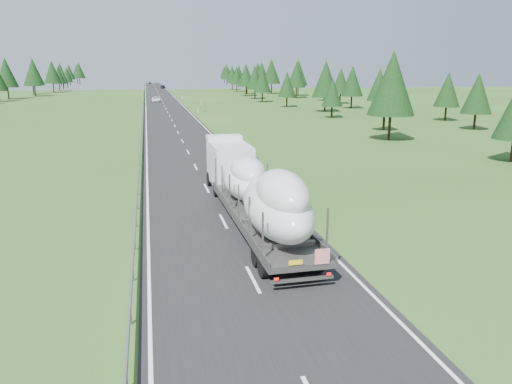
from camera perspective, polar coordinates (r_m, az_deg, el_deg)
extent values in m
plane|color=#294C19|center=(31.21, -3.75, -3.38)|extent=(400.00, 400.00, 0.00)
cube|color=black|center=(129.89, -10.42, 9.67)|extent=(10.00, 400.00, 0.02)
cube|color=slate|center=(129.78, -12.80, 9.81)|extent=(0.08, 400.00, 0.32)
cylinder|color=slate|center=(30.85, -13.56, -3.39)|extent=(0.10, 0.10, 0.60)
cube|color=silver|center=(61.09, -1.91, 5.70)|extent=(0.12, 0.07, 1.00)
cube|color=black|center=(61.05, -1.91, 6.00)|extent=(0.13, 0.08, 0.12)
cube|color=silver|center=(110.37, -6.63, 9.33)|extent=(0.12, 0.07, 1.00)
cube|color=black|center=(110.34, -6.64, 9.50)|extent=(0.13, 0.08, 0.12)
cube|color=silver|center=(160.09, -8.46, 10.70)|extent=(0.12, 0.07, 1.00)
cube|color=black|center=(160.07, -8.46, 10.81)|extent=(0.13, 0.08, 0.12)
cube|color=silver|center=(209.95, -9.42, 11.41)|extent=(0.12, 0.07, 1.00)
cube|color=black|center=(209.93, -9.43, 11.50)|extent=(0.13, 0.08, 0.12)
cube|color=silver|center=(259.86, -10.02, 11.85)|extent=(0.12, 0.07, 1.00)
cube|color=black|center=(259.85, -10.02, 11.92)|extent=(0.13, 0.08, 0.12)
cube|color=silver|center=(309.80, -10.43, 12.15)|extent=(0.12, 0.07, 1.00)
cube|color=black|center=(309.79, -10.43, 12.21)|extent=(0.13, 0.08, 0.12)
cube|color=silver|center=(359.75, -10.72, 12.36)|extent=(0.12, 0.07, 1.00)
cube|color=black|center=(359.75, -10.72, 12.41)|extent=(0.13, 0.08, 0.12)
cylinder|color=slate|center=(110.40, -6.27, 9.60)|extent=(0.08, 0.08, 2.00)
cube|color=silver|center=(110.33, -6.29, 10.12)|extent=(0.05, 0.90, 1.20)
cylinder|color=black|center=(84.69, 23.72, 7.52)|extent=(0.36, 0.36, 2.94)
cone|color=black|center=(84.41, 24.00, 10.27)|extent=(4.58, 4.58, 6.13)
cylinder|color=black|center=(97.47, 20.85, 8.49)|extent=(0.36, 0.36, 2.95)
cone|color=black|center=(97.23, 21.06, 10.88)|extent=(4.59, 4.59, 6.14)
cylinder|color=black|center=(108.63, 13.78, 9.53)|extent=(0.36, 0.36, 3.16)
cone|color=black|center=(108.41, 13.92, 11.84)|extent=(4.92, 4.92, 6.58)
cylinder|color=black|center=(121.58, 10.85, 10.16)|extent=(0.36, 0.36, 3.36)
cone|color=black|center=(121.38, 10.95, 12.36)|extent=(5.23, 5.23, 7.00)
cylinder|color=black|center=(137.26, 9.59, 10.59)|extent=(0.36, 0.36, 3.19)
cone|color=black|center=(137.09, 9.67, 12.43)|extent=(4.96, 4.96, 6.64)
cylinder|color=black|center=(149.62, 7.80, 10.99)|extent=(0.36, 0.36, 3.57)
cone|color=black|center=(149.46, 7.86, 12.89)|extent=(5.55, 5.55, 7.43)
cylinder|color=black|center=(162.57, 4.62, 11.35)|extent=(0.36, 0.36, 3.86)
cone|color=black|center=(162.41, 4.66, 13.24)|extent=(6.00, 6.00, 8.04)
cylinder|color=black|center=(175.32, 4.83, 11.58)|extent=(0.36, 0.36, 4.13)
cone|color=black|center=(175.18, 4.87, 13.46)|extent=(6.42, 6.42, 8.60)
cylinder|color=black|center=(188.17, 1.77, 11.81)|extent=(0.36, 0.36, 4.30)
cone|color=black|center=(188.04, 1.78, 13.63)|extent=(6.69, 6.69, 8.96)
cylinder|color=black|center=(201.14, 0.79, 11.86)|extent=(0.36, 0.36, 3.60)
cone|color=black|center=(201.01, 0.79, 13.28)|extent=(5.60, 5.60, 7.50)
cylinder|color=black|center=(214.68, 0.62, 12.04)|extent=(0.36, 0.36, 3.96)
cone|color=black|center=(214.56, 0.62, 13.51)|extent=(6.16, 6.16, 8.25)
cylinder|color=black|center=(228.75, 0.14, 12.14)|extent=(0.36, 0.36, 3.75)
cone|color=black|center=(228.64, 0.14, 13.44)|extent=(5.83, 5.83, 7.81)
cylinder|color=black|center=(244.70, 0.22, 12.29)|extent=(0.36, 0.36, 3.99)
cone|color=black|center=(244.60, 0.22, 13.59)|extent=(6.21, 6.21, 8.31)
cylinder|color=black|center=(256.87, -1.97, 12.32)|extent=(0.36, 0.36, 3.66)
cone|color=black|center=(256.77, -1.98, 13.46)|extent=(5.69, 5.69, 7.62)
cylinder|color=black|center=(267.42, -2.74, 12.33)|extent=(0.36, 0.36, 3.20)
cone|color=black|center=(267.33, -2.75, 13.29)|extent=(4.98, 4.98, 6.67)
cylinder|color=black|center=(282.33, -3.36, 12.48)|extent=(0.36, 0.36, 3.90)
cone|color=black|center=(282.24, -3.37, 13.58)|extent=(6.06, 6.06, 8.12)
cylinder|color=black|center=(296.54, -2.35, 12.47)|extent=(0.36, 0.36, 2.91)
cone|color=black|center=(296.46, -2.36, 13.25)|extent=(4.53, 4.53, 6.06)
cylinder|color=black|center=(308.68, -3.14, 12.54)|extent=(0.36, 0.36, 3.13)
cone|color=black|center=(308.60, -3.16, 13.35)|extent=(4.87, 4.87, 6.52)
cylinder|color=black|center=(322.87, -3.64, 12.64)|extent=(0.36, 0.36, 3.65)
cone|color=black|center=(322.79, -3.66, 13.54)|extent=(5.67, 5.67, 7.60)
cylinder|color=black|center=(68.27, 15.02, 7.35)|extent=(0.36, 0.36, 3.93)
cone|color=black|center=(67.90, 15.31, 11.92)|extent=(6.11, 6.11, 8.18)
cylinder|color=black|center=(79.23, 14.40, 7.77)|extent=(0.36, 0.36, 2.61)
cone|color=black|center=(78.94, 14.56, 10.38)|extent=(4.06, 4.06, 5.43)
cylinder|color=black|center=(97.72, 8.65, 9.13)|extent=(0.36, 0.36, 2.55)
cone|color=black|center=(97.50, 8.73, 11.20)|extent=(3.97, 3.97, 5.32)
cylinder|color=black|center=(110.90, 7.89, 10.02)|extent=(0.36, 0.36, 3.72)
cone|color=black|center=(110.67, 7.98, 12.69)|extent=(5.79, 5.79, 7.75)
cylinder|color=black|center=(124.23, 3.54, 10.34)|extent=(0.36, 0.36, 2.88)
cone|color=black|center=(124.04, 3.57, 12.18)|extent=(4.48, 4.48, 5.99)
cylinder|color=black|center=(141.95, 0.72, 10.88)|extent=(0.36, 0.36, 3.17)
cone|color=black|center=(141.78, 0.72, 12.65)|extent=(4.92, 4.92, 6.60)
cylinder|color=black|center=(156.90, -0.12, 11.23)|extent=(0.36, 0.36, 3.45)
cone|color=black|center=(156.74, -0.12, 12.98)|extent=(5.36, 5.36, 7.18)
cylinder|color=black|center=(173.13, -1.14, 11.53)|extent=(0.36, 0.36, 3.69)
cone|color=black|center=(172.98, -1.15, 13.23)|extent=(5.75, 5.75, 7.70)
cylinder|color=black|center=(187.45, -1.04, 11.63)|extent=(0.36, 0.36, 3.09)
cone|color=black|center=(187.32, -1.05, 12.94)|extent=(4.81, 4.81, 6.44)
cylinder|color=black|center=(205.18, -2.20, 11.86)|extent=(0.36, 0.36, 3.33)
cone|color=black|center=(205.06, -2.21, 13.15)|extent=(5.18, 5.18, 6.93)
cylinder|color=black|center=(222.44, -2.73, 12.04)|extent=(0.36, 0.36, 3.52)
cone|color=black|center=(222.33, -2.75, 13.30)|extent=(5.47, 5.47, 7.32)
cylinder|color=black|center=(172.75, -26.47, 10.18)|extent=(0.36, 0.36, 4.23)
cone|color=black|center=(172.61, -26.68, 12.12)|extent=(6.57, 6.57, 8.80)
cylinder|color=black|center=(186.28, -23.94, 10.62)|extent=(0.36, 0.36, 4.28)
cone|color=black|center=(186.15, -24.12, 12.44)|extent=(6.65, 6.65, 8.91)
cylinder|color=black|center=(200.01, -24.09, 10.65)|extent=(0.36, 0.36, 3.52)
cone|color=black|center=(199.89, -24.23, 12.04)|extent=(5.47, 5.47, 7.33)
cylinder|color=black|center=(212.27, -22.13, 11.04)|extent=(0.36, 0.36, 4.15)
cone|color=black|center=(212.16, -22.28, 12.59)|extent=(6.45, 6.45, 8.64)
cylinder|color=black|center=(226.23, -21.54, 11.13)|extent=(0.36, 0.36, 3.44)
cone|color=black|center=(226.12, -21.65, 12.33)|extent=(5.35, 5.35, 7.16)
cylinder|color=black|center=(241.69, -21.15, 11.22)|extent=(0.36, 0.36, 2.92)
cone|color=black|center=(241.59, -21.23, 12.18)|extent=(4.55, 4.55, 6.09)
cylinder|color=black|center=(255.32, -20.72, 11.40)|extent=(0.36, 0.36, 3.27)
cone|color=black|center=(255.23, -20.81, 12.41)|extent=(5.09, 5.09, 6.81)
cylinder|color=black|center=(266.67, -21.12, 11.40)|extent=(0.36, 0.36, 2.92)
cone|color=black|center=(266.59, -21.19, 12.27)|extent=(4.55, 4.55, 6.09)
cylinder|color=black|center=(282.20, -21.38, 11.59)|extent=(0.36, 0.36, 4.09)
cone|color=black|center=(282.11, -21.49, 12.74)|extent=(6.36, 6.36, 8.52)
cylinder|color=black|center=(294.88, -20.48, 11.70)|extent=(0.36, 0.36, 3.78)
cone|color=black|center=(294.79, -20.57, 12.72)|extent=(5.88, 5.88, 7.87)
cylinder|color=black|center=(306.97, -19.49, 11.88)|extent=(0.36, 0.36, 4.25)
cone|color=black|center=(306.89, -19.58, 12.98)|extent=(6.61, 6.61, 8.85)
cylinder|color=black|center=(321.66, -19.72, 11.89)|extent=(0.36, 0.36, 3.91)
cone|color=black|center=(321.59, -19.80, 12.86)|extent=(6.08, 6.08, 8.14)
cube|color=silver|center=(38.51, -3.03, 3.23)|extent=(2.89, 5.64, 3.13)
cube|color=black|center=(41.19, -3.68, 4.72)|extent=(2.58, 0.13, 1.57)
cube|color=silver|center=(40.63, -3.63, 6.27)|extent=(2.82, 1.39, 0.34)
cube|color=#595754|center=(37.74, -2.73, 0.67)|extent=(2.86, 3.41, 0.28)
cylinder|color=black|center=(40.60, -5.25, 1.50)|extent=(0.41, 1.13, 1.12)
cylinder|color=black|center=(40.98, -1.68, 1.67)|extent=(0.41, 1.13, 1.12)
cylinder|color=black|center=(37.14, -4.57, 0.33)|extent=(0.41, 1.13, 1.12)
cylinder|color=black|center=(37.56, -0.68, 0.53)|extent=(0.41, 1.13, 1.12)
cube|color=#595754|center=(28.61, 0.42, -2.82)|extent=(3.29, 15.72, 0.29)
cube|color=#595754|center=(28.26, -2.52, -2.46)|extent=(0.34, 15.67, 0.27)
cube|color=#595754|center=(28.88, 3.31, -2.11)|extent=(0.34, 15.67, 0.27)
cube|color=#595754|center=(21.69, 0.46, -5.03)|extent=(0.08, 0.08, 2.13)
cube|color=#595754|center=(22.50, 7.90, -4.46)|extent=(0.08, 0.08, 2.13)
cube|color=#595754|center=(24.19, -0.93, -3.00)|extent=(0.08, 0.08, 2.13)
cube|color=#595754|center=(24.92, 5.80, -2.56)|extent=(0.08, 0.08, 2.13)
cube|color=#595754|center=(26.73, -2.06, -1.35)|extent=(0.08, 0.08, 2.13)
cube|color=#595754|center=(27.39, 4.08, -1.00)|extent=(0.08, 0.08, 2.13)
cube|color=#595754|center=(29.29, -2.99, 0.01)|extent=(0.08, 0.08, 2.13)
cube|color=#595754|center=(29.89, 2.65, 0.30)|extent=(0.08, 0.08, 2.13)
cube|color=#595754|center=(31.88, -3.77, 1.15)|extent=(0.08, 0.08, 2.13)
cube|color=#595754|center=(32.43, 1.44, 1.40)|extent=(0.08, 0.08, 2.13)
cube|color=#595754|center=(34.47, -4.43, 2.12)|extent=(0.08, 0.08, 2.13)
cube|color=#595754|center=(34.99, 0.41, 2.34)|extent=(0.08, 0.08, 2.13)
cylinder|color=black|center=(22.96, 0.72, -8.41)|extent=(0.47, 1.13, 1.12)
cylinder|color=black|center=(23.59, 6.61, -7.87)|extent=(0.47, 1.13, 1.12)
cylinder|color=black|center=(24.17, 0.00, -7.22)|extent=(0.47, 1.13, 1.12)
cylinder|color=black|center=(24.77, 5.61, -6.75)|extent=(0.47, 1.13, 1.12)
cube|color=#595754|center=(21.74, 4.97, -9.96)|extent=(2.80, 0.18, 0.13)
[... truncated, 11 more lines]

